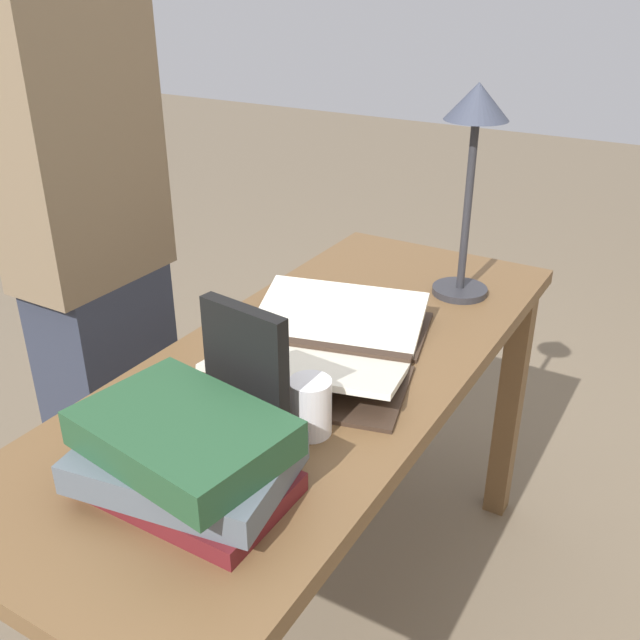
% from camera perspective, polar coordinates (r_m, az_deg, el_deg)
% --- Properties ---
extents(ground_plane, '(12.00, 12.00, 0.00)m').
position_cam_1_polar(ground_plane, '(1.89, -0.36, -23.59)').
color(ground_plane, '#70604C').
extents(reading_desk, '(1.41, 0.57, 0.76)m').
position_cam_1_polar(reading_desk, '(1.46, -0.43, -7.31)').
color(reading_desk, brown).
rests_on(reading_desk, ground_plane).
extents(open_book, '(0.54, 0.47, 0.06)m').
position_cam_1_polar(open_book, '(1.41, 0.33, -2.01)').
color(open_book, '#38281E').
rests_on(open_book, reading_desk).
extents(book_stack_tall, '(0.25, 0.33, 0.13)m').
position_cam_1_polar(book_stack_tall, '(1.05, -10.72, -10.58)').
color(book_stack_tall, maroon).
rests_on(book_stack_tall, reading_desk).
extents(book_standing_upright, '(0.05, 0.16, 0.24)m').
position_cam_1_polar(book_standing_upright, '(1.13, -5.94, -4.38)').
color(book_standing_upright, black).
rests_on(book_standing_upright, reading_desk).
extents(reading_lamp, '(0.14, 0.14, 0.48)m').
position_cam_1_polar(reading_lamp, '(1.60, 12.23, 14.02)').
color(reading_lamp, '#2D2D33').
rests_on(reading_lamp, reading_desk).
extents(coffee_mug, '(0.07, 0.10, 0.10)m').
position_cam_1_polar(coffee_mug, '(1.17, -0.89, -6.94)').
color(coffee_mug, white).
rests_on(coffee_mug, reading_desk).
extents(person_reader, '(0.36, 0.21, 1.64)m').
position_cam_1_polar(person_reader, '(1.79, -17.61, 4.02)').
color(person_reader, '#2D3342').
rests_on(person_reader, ground_plane).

